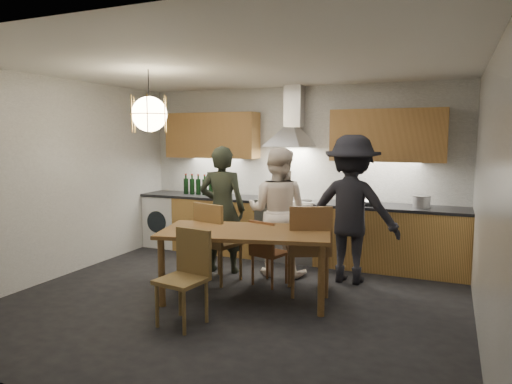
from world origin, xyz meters
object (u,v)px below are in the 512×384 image
at_px(chair_back_left, 215,237).
at_px(dining_table, 246,238).
at_px(stock_pot, 421,202).
at_px(chair_front, 187,270).
at_px(wine_bottles, 205,185).
at_px(person_left, 222,210).
at_px(person_right, 351,209).
at_px(person_mid, 277,212).
at_px(mixing_bowl, 370,203).

bearing_deg(chair_back_left, dining_table, 163.59).
distance_m(chair_back_left, stock_pot, 2.77).
bearing_deg(chair_front, wine_bottles, 124.26).
bearing_deg(stock_pot, wine_bottles, 179.05).
xyz_separation_m(person_left, person_right, (1.69, 0.27, 0.07)).
bearing_deg(dining_table, person_left, 117.18).
bearing_deg(person_mid, mixing_bowl, -150.27).
bearing_deg(person_mid, chair_back_left, 45.24).
xyz_separation_m(stock_pot, wine_bottles, (-3.32, 0.06, 0.09)).
distance_m(person_mid, mixing_bowl, 1.31).
height_order(person_right, stock_pot, person_right).
relative_size(chair_back_left, person_right, 0.55).
bearing_deg(person_left, mixing_bowl, -165.55).
xyz_separation_m(person_mid, wine_bottles, (-1.56, 0.80, 0.21)).
bearing_deg(wine_bottles, person_right, -16.05).
height_order(dining_table, wine_bottles, wine_bottles).
distance_m(chair_back_left, wine_bottles, 1.83).
distance_m(person_mid, stock_pot, 1.92).
distance_m(chair_front, person_left, 1.76).
height_order(person_mid, stock_pot, person_mid).
bearing_deg(stock_pot, person_right, -139.86).
distance_m(dining_table, stock_pot, 2.51).
bearing_deg(chair_front, dining_table, 81.06).
bearing_deg(chair_back_left, chair_front, 120.19).
xyz_separation_m(chair_back_left, person_right, (1.56, 0.74, 0.35)).
bearing_deg(mixing_bowl, chair_back_left, -140.65).
relative_size(chair_front, person_right, 0.50).
distance_m(chair_back_left, chair_front, 1.24).
height_order(dining_table, mixing_bowl, mixing_bowl).
xyz_separation_m(chair_front, person_mid, (0.26, 1.86, 0.32)).
height_order(chair_back_left, person_left, person_left).
bearing_deg(mixing_bowl, person_left, -153.40).
distance_m(chair_front, person_mid, 1.91).
bearing_deg(wine_bottles, chair_front, -63.95).
height_order(mixing_bowl, wine_bottles, wine_bottles).
relative_size(dining_table, wine_bottles, 2.63).
bearing_deg(person_left, dining_table, 119.00).
xyz_separation_m(chair_back_left, person_left, (-0.13, 0.47, 0.28)).
xyz_separation_m(chair_front, wine_bottles, (-1.30, 2.67, 0.53)).
xyz_separation_m(chair_back_left, chair_front, (0.33, -1.19, -0.05)).
bearing_deg(person_mid, person_left, 11.80).
relative_size(chair_back_left, person_left, 0.59).
height_order(person_mid, wine_bottles, person_mid).
height_order(person_mid, mixing_bowl, person_mid).
relative_size(person_left, mixing_bowl, 6.25).
height_order(chair_back_left, wine_bottles, wine_bottles).
bearing_deg(dining_table, chair_back_left, 135.01).
bearing_deg(wine_bottles, person_mid, -27.28).
bearing_deg(wine_bottles, chair_back_left, -56.61).
relative_size(chair_front, stock_pot, 4.17).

